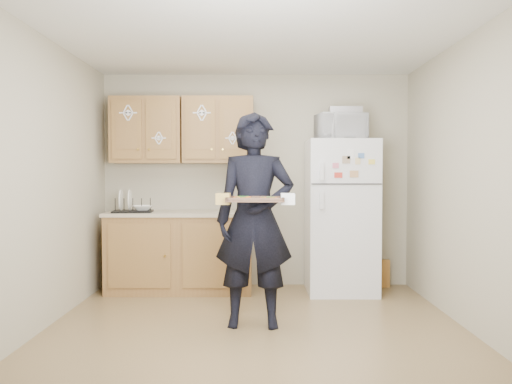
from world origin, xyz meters
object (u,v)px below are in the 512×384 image
(refrigerator, at_px, (341,216))
(microwave, at_px, (341,127))
(person, at_px, (255,220))
(dish_rack, at_px, (133,205))
(baking_tray, at_px, (255,200))

(refrigerator, bearing_deg, microwave, -106.01)
(person, height_order, dish_rack, person)
(baking_tray, distance_m, dish_rack, 2.05)
(person, bearing_deg, baking_tray, -87.55)
(refrigerator, bearing_deg, dish_rack, -179.09)
(microwave, bearing_deg, refrigerator, 63.89)
(dish_rack, bearing_deg, microwave, -0.33)
(microwave, bearing_deg, dish_rack, 169.57)
(refrigerator, relative_size, baking_tray, 3.69)
(refrigerator, height_order, microwave, microwave)
(refrigerator, relative_size, microwave, 3.29)
(dish_rack, bearing_deg, baking_tray, -48.03)
(person, xyz_separation_m, baking_tray, (0.01, -0.30, 0.19))
(person, bearing_deg, dish_rack, 139.34)
(microwave, bearing_deg, person, -138.07)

